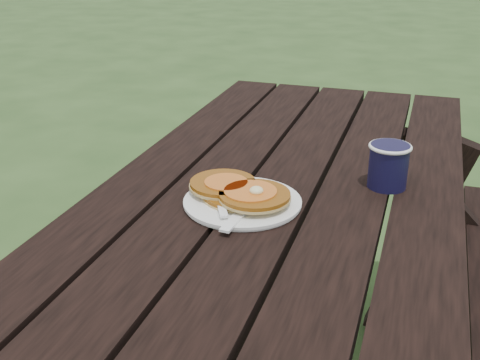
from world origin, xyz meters
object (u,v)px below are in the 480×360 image
(plate, at_px, (243,203))
(coffee_cup, at_px, (389,163))
(pancake_stack, at_px, (239,191))
(picnic_table, at_px, (271,344))

(plate, distance_m, coffee_cup, 0.33)
(pancake_stack, distance_m, coffee_cup, 0.33)
(picnic_table, relative_size, plate, 7.80)
(coffee_cup, bearing_deg, pancake_stack, -147.92)
(picnic_table, relative_size, coffee_cup, 18.81)
(plate, relative_size, coffee_cup, 2.41)
(picnic_table, xyz_separation_m, pancake_stack, (-0.06, -0.05, 0.41))
(plate, relative_size, pancake_stack, 1.06)
(picnic_table, bearing_deg, pancake_stack, -137.90)
(plate, bearing_deg, coffee_cup, 34.18)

